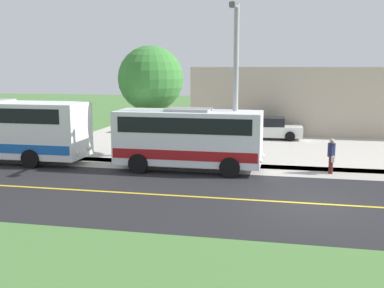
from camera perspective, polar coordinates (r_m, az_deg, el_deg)
The scene contains 11 objects.
ground_plane at distance 17.04m, azimuth 13.91°, elevation -7.11°, with size 120.00×120.00×0.00m, color #477238.
road_surface at distance 17.04m, azimuth 13.91°, elevation -7.09°, with size 8.00×100.00×0.01m, color black.
sidewalk at distance 22.08m, azimuth 13.46°, elevation -3.29°, with size 2.40×100.00×0.01m, color #9E9991.
parking_lot_surface at distance 29.37m, azimuth 18.95°, elevation -0.41°, with size 14.00×36.00×0.01m, color #B2ADA3.
road_centre_line at distance 17.04m, azimuth 13.91°, elevation -7.08°, with size 0.16×100.00×0.00m, color gold.
shuttle_bus_front at distance 21.53m, azimuth -0.43°, elevation 0.95°, with size 2.58×6.85×2.89m.
pedestrian_with_bags at distance 21.86m, azimuth 16.77°, elevation -1.29°, with size 0.72×0.34×1.60m.
street_light_pole at distance 21.36m, azimuth 5.38°, elevation 7.83°, with size 1.97×0.24×7.56m.
parked_car_near at distance 31.58m, azimuth 9.35°, elevation 1.89°, with size 2.15×4.47×1.45m.
tree_curbside at distance 24.82m, azimuth -5.11°, elevation 7.95°, with size 3.47×3.47×5.90m.
commercial_building at distance 37.91m, azimuth 15.92°, elevation 5.48°, with size 10.00×19.31×4.78m, color #B7A893.
Camera 1 is at (16.34, -0.74, 4.78)m, focal length 43.35 mm.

